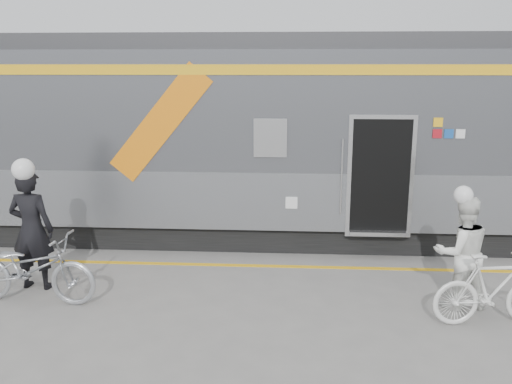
# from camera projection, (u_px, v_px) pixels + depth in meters

# --- Properties ---
(ground) EXTENTS (90.00, 90.00, 0.00)m
(ground) POSITION_uv_depth(u_px,v_px,m) (243.00, 321.00, 7.67)
(ground) COLOR slate
(ground) RESTS_ON ground
(train) EXTENTS (24.00, 3.17, 4.10)m
(train) POSITION_uv_depth(u_px,v_px,m) (264.00, 138.00, 11.27)
(train) COLOR black
(train) RESTS_ON ground
(safety_strip) EXTENTS (24.00, 0.12, 0.01)m
(safety_strip) POSITION_uv_depth(u_px,v_px,m) (253.00, 266.00, 9.76)
(safety_strip) COLOR #EDAD15
(safety_strip) RESTS_ON ground
(man) EXTENTS (0.74, 0.52, 1.96)m
(man) POSITION_uv_depth(u_px,v_px,m) (32.00, 230.00, 8.61)
(man) COLOR black
(man) RESTS_ON ground
(bicycle_left) EXTENTS (2.10, 0.85, 1.08)m
(bicycle_left) POSITION_uv_depth(u_px,v_px,m) (30.00, 269.00, 8.16)
(bicycle_left) COLOR #B3B6BB
(bicycle_left) RESTS_ON ground
(woman) EXTENTS (0.91, 0.75, 1.70)m
(woman) POSITION_uv_depth(u_px,v_px,m) (461.00, 253.00, 7.93)
(woman) COLOR white
(woman) RESTS_ON ground
(bicycle_right) EXTENTS (1.76, 0.72, 1.03)m
(bicycle_right) POSITION_uv_depth(u_px,v_px,m) (494.00, 289.00, 7.46)
(bicycle_right) COLOR white
(bicycle_right) RESTS_ON ground
(helmet_man) EXTENTS (0.34, 0.34, 0.34)m
(helmet_man) POSITION_uv_depth(u_px,v_px,m) (25.00, 158.00, 8.34)
(helmet_man) COLOR white
(helmet_man) RESTS_ON man
(helmet_woman) EXTENTS (0.27, 0.27, 0.27)m
(helmet_woman) POSITION_uv_depth(u_px,v_px,m) (467.00, 187.00, 7.71)
(helmet_woman) COLOR white
(helmet_woman) RESTS_ON woman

